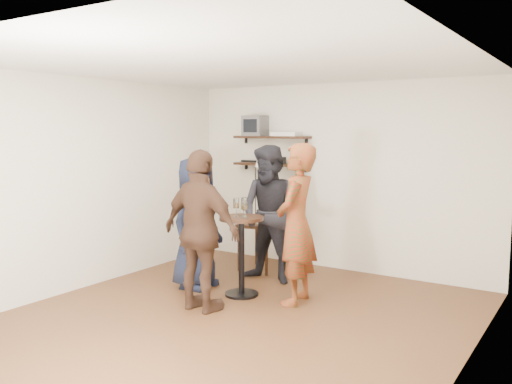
% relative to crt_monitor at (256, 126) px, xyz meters
% --- Properties ---
extents(room, '(4.58, 5.08, 2.68)m').
position_rel_crt_monitor_xyz_m(room, '(1.28, -2.38, -0.72)').
color(room, '#472616').
rests_on(room, ground).
extents(shelf_upper, '(1.20, 0.25, 0.04)m').
position_rel_crt_monitor_xyz_m(shelf_upper, '(0.28, 0.00, -0.17)').
color(shelf_upper, black).
rests_on(shelf_upper, room).
extents(shelf_lower, '(1.20, 0.25, 0.04)m').
position_rel_crt_monitor_xyz_m(shelf_lower, '(0.28, 0.00, -0.57)').
color(shelf_lower, black).
rests_on(shelf_lower, room).
extents(crt_monitor, '(0.32, 0.30, 0.30)m').
position_rel_crt_monitor_xyz_m(crt_monitor, '(0.00, 0.00, 0.00)').
color(crt_monitor, '#59595B').
rests_on(crt_monitor, shelf_upper).
extents(dvd_deck, '(0.40, 0.24, 0.06)m').
position_rel_crt_monitor_xyz_m(dvd_deck, '(0.53, 0.00, -0.12)').
color(dvd_deck, silver).
rests_on(dvd_deck, shelf_upper).
extents(radio, '(0.22, 0.10, 0.10)m').
position_rel_crt_monitor_xyz_m(radio, '(0.39, 0.00, -0.50)').
color(radio, black).
rests_on(radio, shelf_lower).
extents(power_strip, '(0.30, 0.05, 0.03)m').
position_rel_crt_monitor_xyz_m(power_strip, '(-0.14, 0.05, -0.54)').
color(power_strip, black).
rests_on(power_strip, shelf_lower).
extents(side_table, '(0.67, 0.67, 0.67)m').
position_rel_crt_monitor_xyz_m(side_table, '(0.43, -0.52, -1.46)').
color(side_table, black).
rests_on(side_table, room).
extents(vase_lilies, '(0.20, 0.21, 1.03)m').
position_rel_crt_monitor_xyz_m(vase_lilies, '(0.43, -0.52, -1.02)').
color(vase_lilies, silver).
rests_on(vase_lilies, side_table).
extents(drinks_table, '(0.52, 0.52, 0.95)m').
position_rel_crt_monitor_xyz_m(drinks_table, '(0.87, -1.65, -1.41)').
color(drinks_table, black).
rests_on(drinks_table, room).
extents(wine_glass_fl, '(0.07, 0.07, 0.22)m').
position_rel_crt_monitor_xyz_m(wine_glass_fl, '(0.81, -1.67, -0.92)').
color(wine_glass_fl, silver).
rests_on(wine_glass_fl, drinks_table).
extents(wine_glass_fr, '(0.06, 0.06, 0.19)m').
position_rel_crt_monitor_xyz_m(wine_glass_fr, '(0.94, -1.67, -0.94)').
color(wine_glass_fr, silver).
rests_on(wine_glass_fr, drinks_table).
extents(wine_glass_bl, '(0.07, 0.07, 0.22)m').
position_rel_crt_monitor_xyz_m(wine_glass_bl, '(0.86, -1.58, -0.92)').
color(wine_glass_bl, silver).
rests_on(wine_glass_bl, drinks_table).
extents(wine_glass_br, '(0.06, 0.06, 0.19)m').
position_rel_crt_monitor_xyz_m(wine_glass_br, '(0.90, -1.65, -0.94)').
color(wine_glass_br, silver).
rests_on(wine_glass_br, drinks_table).
extents(person_plaid, '(0.54, 0.73, 1.81)m').
position_rel_crt_monitor_xyz_m(person_plaid, '(1.54, -1.53, -1.11)').
color(person_plaid, red).
rests_on(person_plaid, room).
extents(person_dark, '(0.87, 0.68, 1.77)m').
position_rel_crt_monitor_xyz_m(person_dark, '(0.86, -0.97, -1.13)').
color(person_dark, black).
rests_on(person_dark, room).
extents(person_navy, '(0.53, 0.81, 1.64)m').
position_rel_crt_monitor_xyz_m(person_navy, '(0.19, -1.66, -1.20)').
color(person_navy, black).
rests_on(person_navy, room).
extents(person_brown, '(1.06, 0.52, 1.76)m').
position_rel_crt_monitor_xyz_m(person_brown, '(0.81, -2.33, -1.14)').
color(person_brown, '#40281B').
rests_on(person_brown, room).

